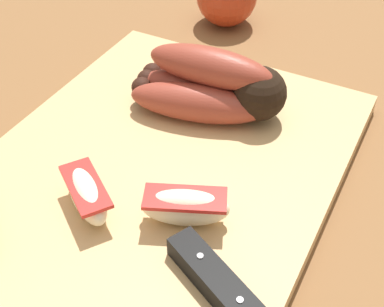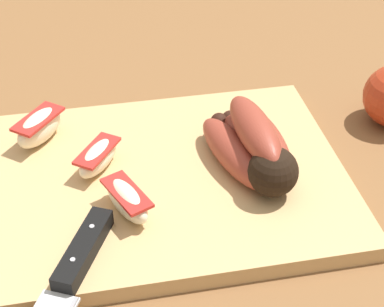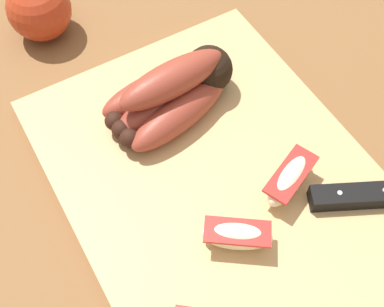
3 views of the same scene
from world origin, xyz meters
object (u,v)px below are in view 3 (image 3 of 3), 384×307
object	(u,v)px
banana_bunch	(174,92)
apple_wedge_near	(237,236)
apple_wedge_middle	(290,179)
whole_apple	(39,9)

from	to	relation	value
banana_bunch	apple_wedge_near	distance (m)	0.17
banana_bunch	apple_wedge_middle	distance (m)	0.16
apple_wedge_middle	apple_wedge_near	bearing A→B (deg)	107.11
banana_bunch	apple_wedge_near	bearing A→B (deg)	170.29
whole_apple	apple_wedge_middle	bearing A→B (deg)	-160.19
banana_bunch	whole_apple	distance (m)	0.22
apple_wedge_middle	whole_apple	world-z (taller)	whole_apple
apple_wedge_near	whole_apple	xyz separation A→B (m)	(0.38, 0.05, 0.00)
banana_bunch	whole_apple	world-z (taller)	whole_apple
banana_bunch	apple_wedge_middle	world-z (taller)	banana_bunch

